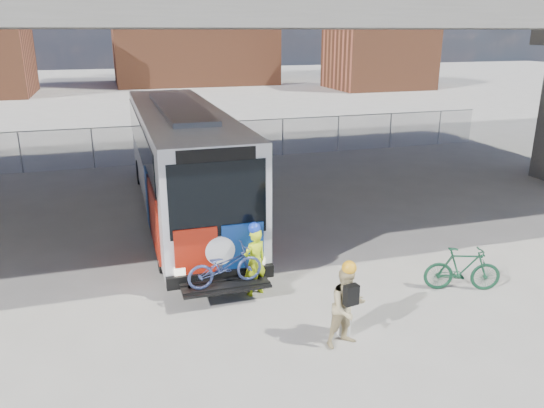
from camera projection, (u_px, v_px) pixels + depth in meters
name	position (u px, v px, depth m)	size (l,w,h in m)	color
ground	(281.00, 257.00, 14.61)	(160.00, 160.00, 0.00)	#9E9991
bus	(181.00, 153.00, 17.46)	(2.67, 12.96, 3.69)	silver
overpass	(241.00, 10.00, 16.21)	(40.00, 16.00, 7.95)	#605E59
chainlink_fence	(203.00, 131.00, 25.07)	(30.00, 0.06, 30.00)	gray
brick_buildings	(154.00, 36.00, 57.07)	(54.00, 22.00, 12.00)	brown
bollard	(345.00, 309.00, 10.75)	(0.28, 0.28, 1.06)	silver
cyclist_hivis	(255.00, 260.00, 12.31)	(0.70, 0.58, 1.81)	#D6F419
cyclist_tan	(347.00, 306.00, 10.30)	(0.90, 0.76, 1.81)	tan
bike_parked	(462.00, 269.00, 12.62)	(0.51, 1.81, 1.09)	#15432A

